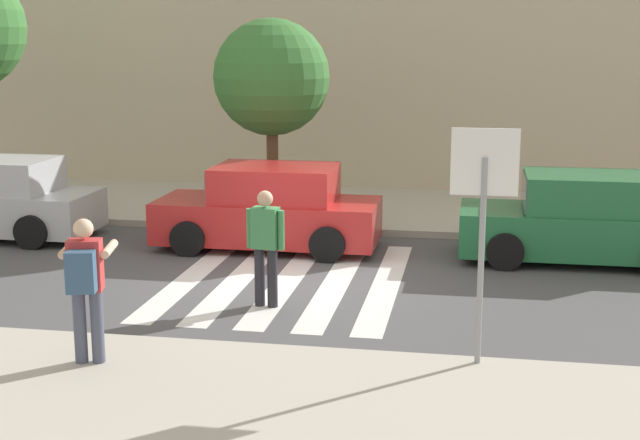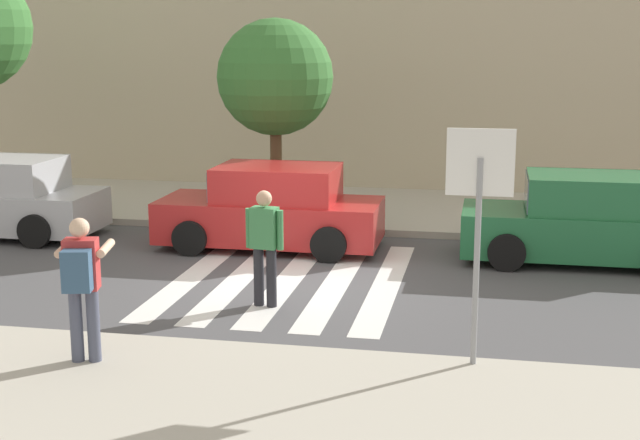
% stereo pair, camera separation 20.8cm
% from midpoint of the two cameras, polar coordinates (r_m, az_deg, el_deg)
% --- Properties ---
extents(ground_plane, '(120.00, 120.00, 0.00)m').
position_cam_midpoint_polar(ground_plane, '(14.34, -2.64, -4.06)').
color(ground_plane, '#4C4C4F').
extents(sidewalk_far, '(60.00, 4.80, 0.14)m').
position_cam_midpoint_polar(sidewalk_far, '(20.06, 1.12, 0.77)').
color(sidewalk_far, '#B2AD9E').
rests_on(sidewalk_far, ground).
extents(building_facade_far, '(56.00, 4.00, 6.30)m').
position_cam_midpoint_polar(building_facade_far, '(24.05, 2.82, 9.99)').
color(building_facade_far, beige).
rests_on(building_facade_far, ground).
extents(crosswalk_stripe_0, '(0.44, 5.20, 0.01)m').
position_cam_midpoint_polar(crosswalk_stripe_0, '(14.95, -8.48, -3.50)').
color(crosswalk_stripe_0, silver).
rests_on(crosswalk_stripe_0, ground).
extents(crosswalk_stripe_1, '(0.44, 5.20, 0.01)m').
position_cam_midpoint_polar(crosswalk_stripe_1, '(14.72, -5.52, -3.67)').
color(crosswalk_stripe_1, silver).
rests_on(crosswalk_stripe_1, ground).
extents(crosswalk_stripe_2, '(0.44, 5.20, 0.01)m').
position_cam_midpoint_polar(crosswalk_stripe_2, '(14.53, -2.47, -3.83)').
color(crosswalk_stripe_2, silver).
rests_on(crosswalk_stripe_2, ground).
extents(crosswalk_stripe_3, '(0.44, 5.20, 0.01)m').
position_cam_midpoint_polar(crosswalk_stripe_3, '(14.38, 0.65, -3.98)').
color(crosswalk_stripe_3, silver).
rests_on(crosswalk_stripe_3, ground).
extents(crosswalk_stripe_4, '(0.44, 5.20, 0.01)m').
position_cam_midpoint_polar(crosswalk_stripe_4, '(14.27, 3.83, -4.13)').
color(crosswalk_stripe_4, silver).
rests_on(crosswalk_stripe_4, ground).
extents(stop_sign, '(0.76, 0.08, 2.76)m').
position_cam_midpoint_polar(stop_sign, '(10.21, 9.86, 1.65)').
color(stop_sign, gray).
rests_on(stop_sign, sidewalk_near).
extents(photographer_with_backpack, '(0.69, 0.92, 1.72)m').
position_cam_midpoint_polar(photographer_with_backpack, '(10.64, -15.33, -3.63)').
color(photographer_with_backpack, '#474C60').
rests_on(photographer_with_backpack, sidewalk_near).
extents(pedestrian_crossing, '(0.58, 0.29, 1.72)m').
position_cam_midpoint_polar(pedestrian_crossing, '(12.91, -3.97, -1.40)').
color(pedestrian_crossing, '#232328').
rests_on(pedestrian_crossing, ground).
extents(parked_car_red, '(4.10, 1.92, 1.55)m').
position_cam_midpoint_polar(parked_car_red, '(16.52, -3.59, 0.66)').
color(parked_car_red, red).
rests_on(parked_car_red, ground).
extents(parked_car_green, '(4.10, 1.92, 1.55)m').
position_cam_midpoint_polar(parked_car_green, '(16.16, 16.04, -0.04)').
color(parked_car_green, '#236B3D').
rests_on(parked_car_green, ground).
extents(street_tree_center, '(2.36, 2.36, 4.10)m').
position_cam_midpoint_polar(street_tree_center, '(18.22, -3.45, 9.06)').
color(street_tree_center, brown).
rests_on(street_tree_center, sidewalk_far).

